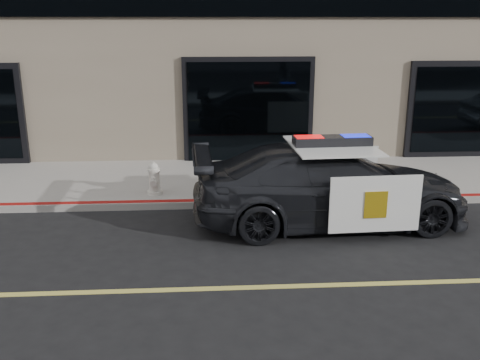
{
  "coord_description": "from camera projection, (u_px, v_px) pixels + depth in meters",
  "views": [
    {
      "loc": [
        -2.09,
        -7.06,
        3.8
      ],
      "look_at": [
        -1.52,
        2.2,
        1.0
      ],
      "focal_mm": 40.0,
      "sensor_mm": 36.0,
      "label": 1
    }
  ],
  "objects": [
    {
      "name": "police_car",
      "position": [
        330.0,
        185.0,
        10.2
      ],
      "size": [
        2.66,
        5.43,
        1.72
      ],
      "color": "black",
      "rests_on": "ground"
    },
    {
      "name": "ground",
      "position": [
        350.0,
        285.0,
        7.97
      ],
      "size": [
        120.0,
        120.0,
        0.0
      ],
      "primitive_type": "plane",
      "color": "black",
      "rests_on": "ground"
    },
    {
      "name": "sidewalk_n",
      "position": [
        295.0,
        179.0,
        12.97
      ],
      "size": [
        60.0,
        3.5,
        0.15
      ],
      "primitive_type": "cube",
      "color": "gray",
      "rests_on": "ground"
    },
    {
      "name": "fire_hydrant",
      "position": [
        154.0,
        179.0,
        11.53
      ],
      "size": [
        0.32,
        0.45,
        0.72
      ],
      "color": "silver",
      "rests_on": "sidewalk_n"
    }
  ]
}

